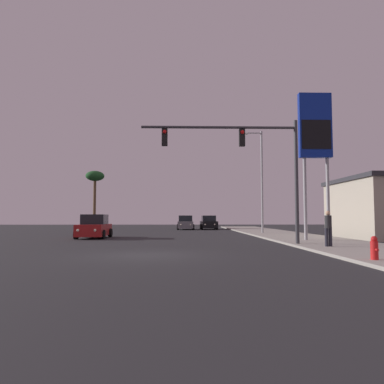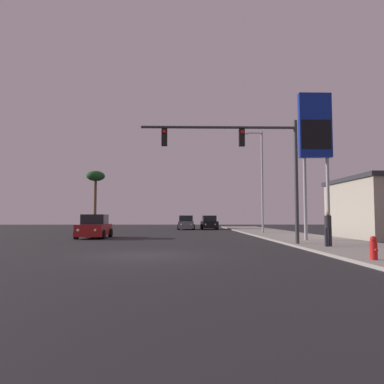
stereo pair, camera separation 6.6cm
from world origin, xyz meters
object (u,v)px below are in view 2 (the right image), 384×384
at_px(car_grey, 186,223).
at_px(palm_tree_far, 96,179).
at_px(car_red, 94,227).
at_px(fire_hydrant, 374,248).
at_px(traffic_light_mast, 250,155).
at_px(street_lamp, 261,176).
at_px(car_black, 209,223).
at_px(gas_station_sign, 315,133).
at_px(pedestrian_on_sidewalk, 328,227).

relative_size(car_grey, palm_tree_far, 0.58).
bearing_deg(car_red, fire_hydrant, 128.68).
height_order(car_grey, car_red, same).
xyz_separation_m(traffic_light_mast, street_lamp, (3.31, 13.33, 0.34)).
bearing_deg(car_grey, car_red, 70.91).
relative_size(car_red, fire_hydrant, 5.70).
bearing_deg(car_red, car_black, -117.99).
relative_size(car_red, gas_station_sign, 0.48).
distance_m(gas_station_sign, fire_hydrant, 12.26).
height_order(car_red, gas_station_sign, gas_station_sign).
height_order(gas_station_sign, fire_hydrant, gas_station_sign).
xyz_separation_m(traffic_light_mast, palm_tree_far, (-15.03, 29.40, 1.72)).
bearing_deg(car_black, car_grey, 9.84).
bearing_deg(palm_tree_far, fire_hydrant, -64.35).
bearing_deg(traffic_light_mast, car_red, 142.85).
bearing_deg(gas_station_sign, car_red, 162.98).
distance_m(car_black, fire_hydrant, 33.91).
bearing_deg(palm_tree_far, car_red, -76.74).
relative_size(traffic_light_mast, gas_station_sign, 0.92).
bearing_deg(car_red, palm_tree_far, -78.13).
distance_m(gas_station_sign, pedestrian_on_sidewalk, 7.57).
relative_size(car_red, pedestrian_on_sidewalk, 2.59).
distance_m(car_red, traffic_light_mast, 13.01).
relative_size(car_grey, fire_hydrant, 5.69).
bearing_deg(gas_station_sign, fire_hydrant, -100.48).
distance_m(fire_hydrant, palm_tree_far, 41.25).
bearing_deg(palm_tree_far, street_lamp, -41.23).
height_order(car_black, traffic_light_mast, traffic_light_mast).
xyz_separation_m(fire_hydrant, pedestrian_on_sidewalk, (0.66, 5.49, 0.55)).
relative_size(car_grey, traffic_light_mast, 0.52).
distance_m(traffic_light_mast, gas_station_sign, 5.80).
height_order(traffic_light_mast, palm_tree_far, palm_tree_far).
xyz_separation_m(car_red, gas_station_sign, (14.43, -4.42, 5.86)).
bearing_deg(pedestrian_on_sidewalk, traffic_light_mast, 150.12).
bearing_deg(traffic_light_mast, gas_station_sign, 33.82).
distance_m(car_red, palm_tree_far, 23.24).
bearing_deg(car_red, street_lamp, -157.44).
xyz_separation_m(car_black, pedestrian_on_sidewalk, (3.69, -28.28, 0.27)).
bearing_deg(pedestrian_on_sidewalk, car_red, 144.55).
height_order(car_grey, gas_station_sign, gas_station_sign).
bearing_deg(pedestrian_on_sidewalk, street_lamp, 89.96).
bearing_deg(traffic_light_mast, street_lamp, 76.07).
height_order(car_red, street_lamp, street_lamp).
distance_m(pedestrian_on_sidewalk, palm_tree_far, 36.67).
bearing_deg(fire_hydrant, traffic_light_mast, 109.63).
xyz_separation_m(gas_station_sign, palm_tree_far, (-19.60, 26.34, -0.13)).
relative_size(car_black, traffic_light_mast, 0.53).
distance_m(car_grey, palm_tree_far, 13.61).
relative_size(car_grey, car_black, 1.00).
xyz_separation_m(car_black, fire_hydrant, (3.03, -33.77, -0.27)).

